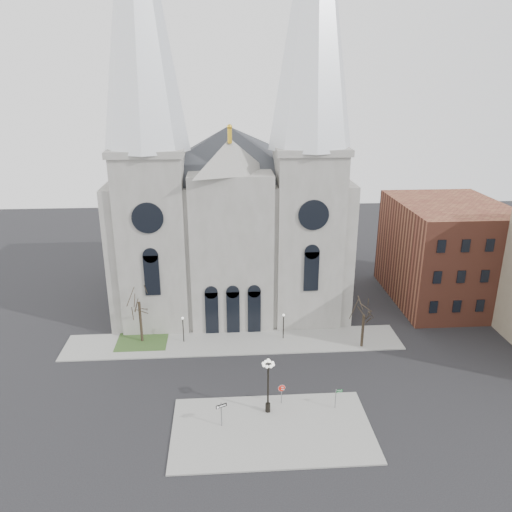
{
  "coord_description": "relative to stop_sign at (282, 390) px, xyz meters",
  "views": [
    {
      "loc": [
        -0.98,
        -41.88,
        29.85
      ],
      "look_at": [
        2.45,
        8.0,
        12.06
      ],
      "focal_mm": 35.0,
      "sensor_mm": 36.0,
      "label": 1
    }
  ],
  "objects": [
    {
      "name": "ped_lamp_left",
      "position": [
        -10.28,
        12.8,
        0.67
      ],
      "size": [
        0.32,
        0.32,
        3.26
      ],
      "color": "black",
      "rests_on": "sidewalk_far"
    },
    {
      "name": "sidewalk_far",
      "position": [
        -4.28,
        12.3,
        -1.59
      ],
      "size": [
        40.0,
        6.0,
        0.14
      ],
      "primitive_type": "cube",
      "color": "gray",
      "rests_on": "ground"
    },
    {
      "name": "cathedral",
      "position": [
        -4.28,
        24.16,
        16.82
      ],
      "size": [
        33.0,
        26.66,
        54.0
      ],
      "color": "gray",
      "rests_on": "ground"
    },
    {
      "name": "one_way_sign",
      "position": [
        -5.8,
        -2.93,
        0.09
      ],
      "size": [
        0.98,
        0.47,
        2.41
      ],
      "rotation": [
        0.0,
        0.0,
        0.43
      ],
      "color": "slate",
      "rests_on": "sidewalk_near"
    },
    {
      "name": "grass_patch",
      "position": [
        -15.28,
        13.3,
        -1.57
      ],
      "size": [
        6.0,
        5.0,
        0.18
      ],
      "primitive_type": "cube",
      "color": "#324F21",
      "rests_on": "ground"
    },
    {
      "name": "stop_sign",
      "position": [
        0.0,
        0.0,
        0.0
      ],
      "size": [
        0.75,
        0.18,
        2.1
      ],
      "rotation": [
        0.0,
        0.0,
        -0.19
      ],
      "color": "slate",
      "rests_on": "sidewalk_near"
    },
    {
      "name": "tree_left",
      "position": [
        -15.28,
        13.3,
        3.92
      ],
      "size": [
        3.2,
        3.2,
        7.5
      ],
      "color": "black",
      "rests_on": "ground"
    },
    {
      "name": "street_name_sign",
      "position": [
        5.12,
        -1.08,
        -0.28
      ],
      "size": [
        0.67,
        0.12,
        2.09
      ],
      "rotation": [
        0.0,
        0.0,
        0.09
      ],
      "color": "slate",
      "rests_on": "sidewalk_near"
    },
    {
      "name": "ped_lamp_right",
      "position": [
        1.72,
        12.8,
        0.67
      ],
      "size": [
        0.32,
        0.32,
        3.26
      ],
      "color": "black",
      "rests_on": "sidewalk_far"
    },
    {
      "name": "globe_lamp",
      "position": [
        -1.43,
        -1.19,
        2.07
      ],
      "size": [
        1.56,
        1.56,
        5.71
      ],
      "rotation": [
        0.0,
        0.0,
        -0.33
      ],
      "color": "black",
      "rests_on": "sidewalk_near"
    },
    {
      "name": "tree_right",
      "position": [
        10.72,
        10.3,
        2.81
      ],
      "size": [
        3.2,
        3.2,
        6.0
      ],
      "color": "black",
      "rests_on": "ground"
    },
    {
      "name": "ground",
      "position": [
        -4.28,
        1.3,
        -1.66
      ],
      "size": [
        160.0,
        160.0,
        0.0
      ],
      "primitive_type": "plane",
      "color": "black",
      "rests_on": "ground"
    },
    {
      "name": "bg_building_brick",
      "position": [
        25.72,
        23.3,
        5.34
      ],
      "size": [
        14.0,
        18.0,
        14.0
      ],
      "primitive_type": "cube",
      "color": "brown",
      "rests_on": "ground"
    },
    {
      "name": "sidewalk_near",
      "position": [
        -1.28,
        -3.7,
        -1.59
      ],
      "size": [
        18.0,
        10.0,
        0.14
      ],
      "primitive_type": "cube",
      "color": "gray",
      "rests_on": "ground"
    }
  ]
}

